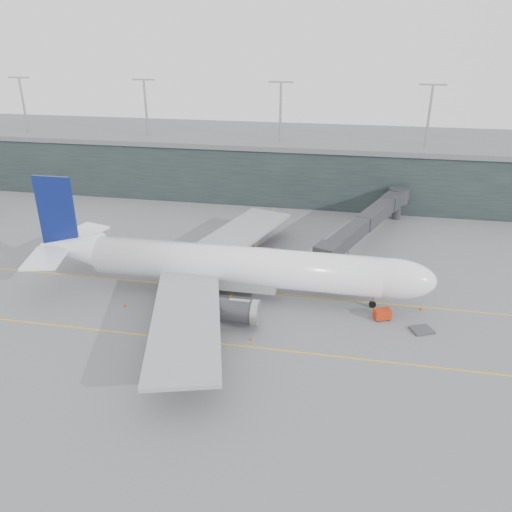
# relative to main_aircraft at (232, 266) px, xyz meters

# --- Properties ---
(ground) EXTENTS (320.00, 320.00, 0.00)m
(ground) POSITION_rel_main_aircraft_xyz_m (-5.15, 5.52, -5.24)
(ground) COLOR #5B5B60
(ground) RESTS_ON ground
(taxiline_a) EXTENTS (160.00, 0.25, 0.02)m
(taxiline_a) POSITION_rel_main_aircraft_xyz_m (-5.15, 1.52, -5.23)
(taxiline_a) COLOR yellow
(taxiline_a) RESTS_ON ground
(taxiline_b) EXTENTS (160.00, 0.25, 0.02)m
(taxiline_b) POSITION_rel_main_aircraft_xyz_m (-5.15, -14.48, -5.23)
(taxiline_b) COLOR yellow
(taxiline_b) RESTS_ON ground
(taxiline_lead_main) EXTENTS (0.25, 60.00, 0.02)m
(taxiline_lead_main) POSITION_rel_main_aircraft_xyz_m (-0.15, 25.52, -5.23)
(taxiline_lead_main) COLOR yellow
(taxiline_lead_main) RESTS_ON ground
(terminal) EXTENTS (240.00, 36.00, 29.00)m
(terminal) POSITION_rel_main_aircraft_xyz_m (-5.15, 63.52, 2.38)
(terminal) COLOR #1C2627
(terminal) RESTS_ON ground
(main_aircraft) EXTENTS (66.29, 62.55, 18.66)m
(main_aircraft) POSITION_rel_main_aircraft_xyz_m (0.00, 0.00, 0.00)
(main_aircraft) COLOR white
(main_aircraft) RESTS_ON ground
(jet_bridge) EXTENTS (20.72, 46.12, 7.34)m
(jet_bridge) POSITION_rel_main_aircraft_xyz_m (21.89, 30.93, 0.26)
(jet_bridge) COLOR #2A2B2F
(jet_bridge) RESTS_ON ground
(gse_cart) EXTENTS (2.83, 2.30, 1.67)m
(gse_cart) POSITION_rel_main_aircraft_xyz_m (24.27, -3.45, -4.31)
(gse_cart) COLOR #B2290C
(gse_cart) RESTS_ON ground
(baggage_dolly) EXTENTS (3.76, 3.47, 0.30)m
(baggage_dolly) POSITION_rel_main_aircraft_xyz_m (29.91, -5.73, -5.05)
(baggage_dolly) COLOR #3A3A3F
(baggage_dolly) RESTS_ON ground
(uld_a) EXTENTS (2.63, 2.38, 1.97)m
(uld_a) POSITION_rel_main_aircraft_xyz_m (-9.46, 15.15, -4.20)
(uld_a) COLOR #35353A
(uld_a) RESTS_ON ground
(uld_b) EXTENTS (2.49, 2.21, 1.91)m
(uld_b) POSITION_rel_main_aircraft_xyz_m (-6.32, 17.74, -4.23)
(uld_b) COLOR #35353A
(uld_b) RESTS_ON ground
(uld_c) EXTENTS (2.13, 1.92, 1.59)m
(uld_c) POSITION_rel_main_aircraft_xyz_m (-4.05, 16.42, -4.40)
(uld_c) COLOR #35353A
(uld_c) RESTS_ON ground
(cone_nose) EXTENTS (0.46, 0.46, 0.74)m
(cone_nose) POSITION_rel_main_aircraft_xyz_m (30.41, 0.50, -4.87)
(cone_nose) COLOR #CE470B
(cone_nose) RESTS_ON ground
(cone_wing_stbd) EXTENTS (0.42, 0.42, 0.66)m
(cone_wing_stbd) POSITION_rel_main_aircraft_xyz_m (5.89, -12.80, -4.90)
(cone_wing_stbd) COLOR #CD480B
(cone_wing_stbd) RESTS_ON ground
(cone_wing_port) EXTENTS (0.48, 0.48, 0.76)m
(cone_wing_port) POSITION_rel_main_aircraft_xyz_m (5.48, 16.64, -4.85)
(cone_wing_port) COLOR #E03F0C
(cone_wing_port) RESTS_ON ground
(cone_tail) EXTENTS (0.41, 0.41, 0.65)m
(cone_tail) POSITION_rel_main_aircraft_xyz_m (-15.99, -7.23, -4.91)
(cone_tail) COLOR #F45F0D
(cone_tail) RESTS_ON ground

